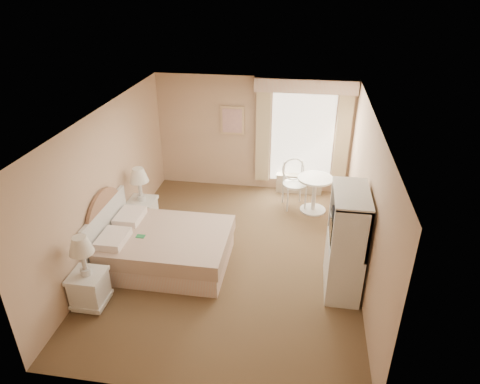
% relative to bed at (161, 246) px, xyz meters
% --- Properties ---
extents(room, '(4.21, 5.51, 2.51)m').
position_rel_bed_xyz_m(room, '(1.13, 0.35, 0.92)').
color(room, brown).
rests_on(room, ground).
extents(window, '(2.05, 0.22, 2.51)m').
position_rel_bed_xyz_m(window, '(2.18, 3.00, 1.01)').
color(window, white).
rests_on(window, room).
extents(framed_art, '(0.52, 0.04, 0.62)m').
position_rel_bed_xyz_m(framed_art, '(0.68, 3.06, 1.22)').
color(framed_art, '#D8B285').
rests_on(framed_art, room).
extents(bed, '(2.07, 1.56, 1.38)m').
position_rel_bed_xyz_m(bed, '(0.00, 0.00, 0.00)').
color(bed, '#DEA890').
rests_on(bed, room).
extents(nightstand_near, '(0.48, 0.48, 1.17)m').
position_rel_bed_xyz_m(nightstand_near, '(-0.71, -1.14, 0.11)').
color(nightstand_near, white).
rests_on(nightstand_near, room).
extents(nightstand_far, '(0.50, 0.50, 1.21)m').
position_rel_bed_xyz_m(nightstand_far, '(-0.71, 1.06, 0.12)').
color(nightstand_far, white).
rests_on(nightstand_far, room).
extents(round_table, '(0.71, 0.71, 0.75)m').
position_rel_bed_xyz_m(round_table, '(2.50, 2.19, 0.17)').
color(round_table, silver).
rests_on(round_table, room).
extents(cafe_chair, '(0.62, 0.62, 1.02)m').
position_rel_bed_xyz_m(cafe_chair, '(2.07, 2.37, 0.25)').
color(cafe_chair, silver).
rests_on(cafe_chair, room).
extents(armoire, '(0.50, 1.00, 1.66)m').
position_rel_bed_xyz_m(armoire, '(2.94, -0.16, 0.36)').
color(armoire, white).
rests_on(armoire, room).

